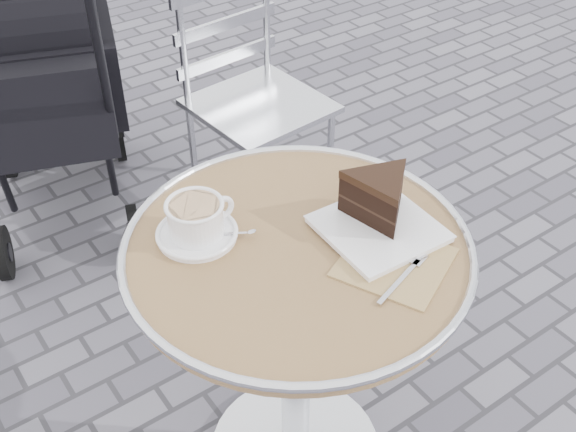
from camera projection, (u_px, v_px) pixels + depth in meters
cafe_table at (297, 303)px, 1.55m from camera, size 0.72×0.72×0.74m
cappuccino_set at (197, 222)px, 1.45m from camera, size 0.18×0.16×0.08m
cake_plate_set at (380, 204)px, 1.47m from camera, size 0.29×0.35×0.12m
bistro_chair at (241, 71)px, 2.40m from camera, size 0.43×0.43×0.89m
baby_stroller at (45, 88)px, 2.47m from camera, size 0.78×1.12×1.06m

